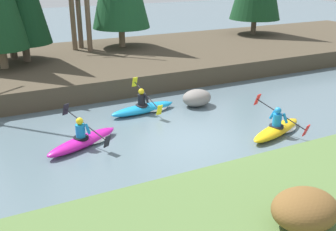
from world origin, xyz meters
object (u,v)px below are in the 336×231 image
(kayaker_lead, at_px, (278,128))
(kayaker_middle, at_px, (145,108))
(kayaker_trailing, at_px, (85,140))
(boulder_midstream, at_px, (197,98))

(kayaker_lead, distance_m, kayaker_middle, 5.12)
(kayaker_trailing, height_order, boulder_midstream, kayaker_trailing)
(kayaker_lead, height_order, kayaker_trailing, same)
(kayaker_middle, bearing_deg, boulder_midstream, -12.89)
(kayaker_lead, xyz_separation_m, kayaker_trailing, (-6.19, 2.05, 0.00))
(kayaker_middle, xyz_separation_m, boulder_midstream, (2.19, -0.25, 0.15))
(kayaker_trailing, relative_size, boulder_midstream, 2.20)
(kayaker_lead, height_order, boulder_midstream, kayaker_lead)
(kayaker_middle, distance_m, kayaker_trailing, 3.49)
(kayaker_lead, bearing_deg, kayaker_trailing, 142.43)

